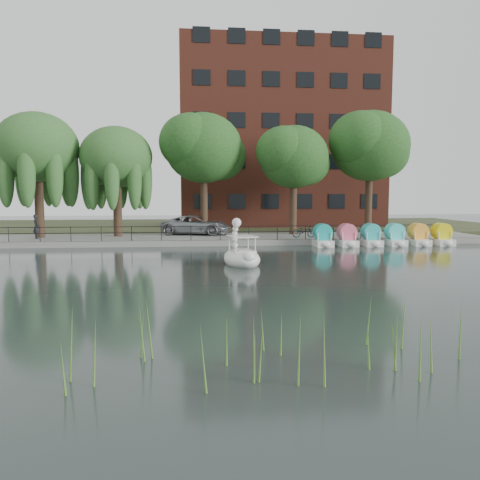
{
  "coord_description": "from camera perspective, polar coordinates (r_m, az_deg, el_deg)",
  "views": [
    {
      "loc": [
        -1.67,
        -18.82,
        3.57
      ],
      "look_at": [
        0.5,
        4.0,
        1.3
      ],
      "focal_mm": 35.0,
      "sensor_mm": 36.0,
      "label": 1
    }
  ],
  "objects": [
    {
      "name": "ground_plane",
      "position": [
        19.23,
        -0.35,
        -5.04
      ],
      "size": [
        120.0,
        120.0,
        0.0
      ],
      "primitive_type": "plane",
      "color": "#34403D"
    },
    {
      "name": "promenade",
      "position": [
        35.02,
        -2.68,
        0.12
      ],
      "size": [
        40.0,
        6.0,
        0.4
      ],
      "primitive_type": "cube",
      "color": "gray",
      "rests_on": "ground_plane"
    },
    {
      "name": "kerb",
      "position": [
        32.09,
        -2.42,
        -0.38
      ],
      "size": [
        40.0,
        0.25,
        0.4
      ],
      "primitive_type": "cube",
      "color": "gray",
      "rests_on": "ground_plane"
    },
    {
      "name": "land_strip",
      "position": [
        48.97,
        -3.47,
        1.67
      ],
      "size": [
        60.0,
        22.0,
        0.36
      ],
      "primitive_type": "cube",
      "color": "#47512D",
      "rests_on": "ground_plane"
    },
    {
      "name": "railing",
      "position": [
        32.21,
        -2.45,
        1.33
      ],
      "size": [
        32.0,
        0.05,
        1.0
      ],
      "color": "black",
      "rests_on": "promenade"
    },
    {
      "name": "apartment_building",
      "position": [
        49.89,
        4.72,
        12.3
      ],
      "size": [
        20.0,
        10.07,
        18.0
      ],
      "color": "#4C1E16",
      "rests_on": "land_strip"
    },
    {
      "name": "willow_left",
      "position": [
        37.24,
        -23.52,
        10.28
      ],
      "size": [
        5.88,
        5.88,
        9.01
      ],
      "color": "#473323",
      "rests_on": "promenade"
    },
    {
      "name": "willow_mid",
      "position": [
        36.39,
        -14.85,
        9.69
      ],
      "size": [
        5.32,
        5.32,
        8.15
      ],
      "color": "#473323",
      "rests_on": "promenade"
    },
    {
      "name": "broadleaf_center",
      "position": [
        36.99,
        -4.46,
        11.05
      ],
      "size": [
        6.0,
        6.0,
        9.25
      ],
      "color": "#473323",
      "rests_on": "promenade"
    },
    {
      "name": "broadleaf_right",
      "position": [
        37.23,
        6.57,
        9.95
      ],
      "size": [
        5.4,
        5.4,
        8.32
      ],
      "color": "#473323",
      "rests_on": "promenade"
    },
    {
      "name": "broadleaf_far",
      "position": [
        40.11,
        15.57,
        10.92
      ],
      "size": [
        6.3,
        6.3,
        9.71
      ],
      "color": "#473323",
      "rests_on": "promenade"
    },
    {
      "name": "minivan",
      "position": [
        36.61,
        -5.36,
        2.01
      ],
      "size": [
        4.26,
        6.68,
        1.72
      ],
      "primitive_type": "imported",
      "rotation": [
        0.0,
        0.0,
        1.32
      ],
      "color": "gray",
      "rests_on": "promenade"
    },
    {
      "name": "bicycle",
      "position": [
        34.39,
        7.8,
        1.15
      ],
      "size": [
        0.73,
        1.76,
        1.0
      ],
      "primitive_type": "imported",
      "rotation": [
        0.0,
        0.0,
        1.65
      ],
      "color": "gray",
      "rests_on": "promenade"
    },
    {
      "name": "pedestrian",
      "position": [
        36.02,
        -23.59,
        1.71
      ],
      "size": [
        0.81,
        0.86,
        1.98
      ],
      "primitive_type": "imported",
      "rotation": [
        0.0,
        0.0,
        2.2
      ],
      "color": "black",
      "rests_on": "promenade"
    },
    {
      "name": "swan_boat",
      "position": [
        23.6,
        0.18,
        -1.8
      ],
      "size": [
        2.24,
        3.03,
        2.32
      ],
      "rotation": [
        0.0,
        0.0,
        0.2
      ],
      "color": "white",
      "rests_on": "ground_plane"
    },
    {
      "name": "pedal_boat_row",
      "position": [
        33.72,
        17.02,
        0.36
      ],
      "size": [
        9.65,
        1.7,
        1.4
      ],
      "color": "white",
      "rests_on": "ground_plane"
    },
    {
      "name": "reed_bank",
      "position": [
        10.45,
        15.69,
        -11.06
      ],
      "size": [
        24.0,
        2.4,
        1.2
      ],
      "color": "#669938",
      "rests_on": "ground_plane"
    }
  ]
}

